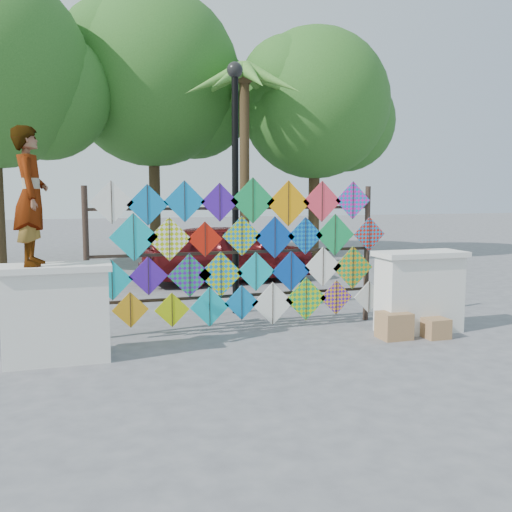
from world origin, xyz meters
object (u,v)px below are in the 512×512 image
at_px(kite_rack, 245,253).
at_px(lamppost, 235,164).
at_px(vendor_woman, 31,196).
at_px(sedan, 230,252).

bearing_deg(kite_rack, lamppost, 81.74).
xyz_separation_m(vendor_woman, sedan, (4.06, 5.76, -1.43)).
height_order(sedan, lamppost, lamppost).
height_order(kite_rack, sedan, kite_rack).
distance_m(kite_rack, lamppost, 1.94).
bearing_deg(lamppost, kite_rack, -98.26).
height_order(vendor_woman, sedan, vendor_woman).
xyz_separation_m(sedan, lamppost, (-0.81, -3.56, 1.96)).
xyz_separation_m(kite_rack, vendor_woman, (-3.07, -0.93, 0.92)).
xyz_separation_m(kite_rack, lamppost, (0.18, 1.27, 1.45)).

